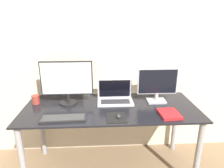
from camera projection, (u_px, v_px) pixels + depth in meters
name	position (u px, v px, depth m)	size (l,w,h in m)	color
wall_back	(109.00, 54.00, 2.32)	(7.00, 0.05, 2.50)	beige
desk	(111.00, 117.00, 2.09)	(1.78, 0.74, 0.77)	black
monitor_left	(67.00, 81.00, 2.05)	(0.53, 0.18, 0.46)	black
monitor_right	(157.00, 84.00, 2.11)	(0.42, 0.14, 0.37)	#B2B2B7
laptop	(115.00, 96.00, 2.18)	(0.38, 0.23, 0.23)	silver
keyboard	(63.00, 118.00, 1.80)	(0.42, 0.16, 0.02)	black
mousepad	(116.00, 117.00, 1.83)	(0.18, 0.21, 0.00)	black
mouse	(119.00, 116.00, 1.82)	(0.04, 0.06, 0.03)	#333333
book	(169.00, 114.00, 1.88)	(0.19, 0.23, 0.03)	red
mug	(36.00, 100.00, 2.12)	(0.08, 0.08, 0.09)	#99382D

